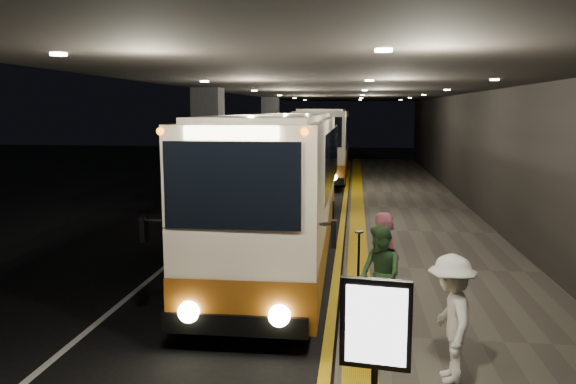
# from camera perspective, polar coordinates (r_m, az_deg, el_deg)

# --- Properties ---
(ground) EXTENTS (90.00, 90.00, 0.00)m
(ground) POSITION_cam_1_polar(r_m,az_deg,el_deg) (12.80, -5.87, -8.86)
(ground) COLOR black
(lane_line_white) EXTENTS (0.12, 50.00, 0.01)m
(lane_line_white) POSITION_cam_1_polar(r_m,az_deg,el_deg) (17.92, -7.99, -3.88)
(lane_line_white) COLOR silver
(lane_line_white) RESTS_ON ground
(kerb_stripe_yellow) EXTENTS (0.18, 50.00, 0.01)m
(kerb_stripe_yellow) POSITION_cam_1_polar(r_m,az_deg,el_deg) (17.34, 5.42, -4.25)
(kerb_stripe_yellow) COLOR gold
(kerb_stripe_yellow) RESTS_ON ground
(sidewalk) EXTENTS (4.50, 50.00, 0.15)m
(sidewalk) POSITION_cam_1_polar(r_m,az_deg,el_deg) (17.44, 13.36, -4.13)
(sidewalk) COLOR #514C44
(sidewalk) RESTS_ON ground
(tactile_strip) EXTENTS (0.50, 50.00, 0.01)m
(tactile_strip) POSITION_cam_1_polar(r_m,az_deg,el_deg) (17.30, 7.09, -3.79)
(tactile_strip) COLOR gold
(tactile_strip) RESTS_ON sidewalk
(terminal_wall) EXTENTS (0.10, 50.00, 6.00)m
(terminal_wall) POSITION_cam_1_polar(r_m,az_deg,el_deg) (17.47, 21.07, 5.25)
(terminal_wall) COLOR black
(terminal_wall) RESTS_ON ground
(support_columns) EXTENTS (0.80, 24.80, 4.40)m
(support_columns) POSITION_cam_1_polar(r_m,az_deg,el_deg) (16.55, -8.02, 2.80)
(support_columns) COLOR black
(support_columns) RESTS_ON ground
(canopy) EXTENTS (9.00, 50.00, 0.40)m
(canopy) POSITION_cam_1_polar(r_m,az_deg,el_deg) (16.94, 6.16, 11.09)
(canopy) COLOR black
(canopy) RESTS_ON support_columns
(coach_main) EXTENTS (2.53, 11.47, 3.56)m
(coach_main) POSITION_cam_1_polar(r_m,az_deg,el_deg) (13.93, -0.65, -0.19)
(coach_main) COLOR #EEE0C7
(coach_main) RESTS_ON ground
(coach_second) EXTENTS (2.47, 11.78, 3.70)m
(coach_second) POSITION_cam_1_polar(r_m,az_deg,el_deg) (31.37, 3.77, 4.69)
(coach_second) COLOR #EEE0C7
(coach_second) RESTS_ON ground
(passenger_boarding) EXTENTS (0.57, 0.75, 1.85)m
(passenger_boarding) POSITION_cam_1_polar(r_m,az_deg,el_deg) (10.19, 9.95, -7.17)
(passenger_boarding) COLOR #C15A75
(passenger_boarding) RESTS_ON sidewalk
(passenger_waiting_green) EXTENTS (0.86, 0.97, 1.70)m
(passenger_waiting_green) POSITION_cam_1_polar(r_m,az_deg,el_deg) (9.75, 9.35, -8.32)
(passenger_waiting_green) COLOR #3A683C
(passenger_waiting_green) RESTS_ON sidewalk
(passenger_waiting_white) EXTENTS (0.54, 1.13, 1.74)m
(passenger_waiting_white) POSITION_cam_1_polar(r_m,az_deg,el_deg) (7.99, 16.21, -12.22)
(passenger_waiting_white) COLOR silver
(passenger_waiting_white) RESTS_ON sidewalk
(info_sign) EXTENTS (0.82, 0.22, 1.73)m
(info_sign) POSITION_cam_1_polar(r_m,az_deg,el_deg) (6.67, 8.90, -13.40)
(info_sign) COLOR black
(info_sign) RESTS_ON sidewalk
(stanchion_post) EXTENTS (0.05, 0.05, 1.20)m
(stanchion_post) POSITION_cam_1_polar(r_m,az_deg,el_deg) (11.53, 7.18, -6.95)
(stanchion_post) COLOR black
(stanchion_post) RESTS_ON sidewalk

